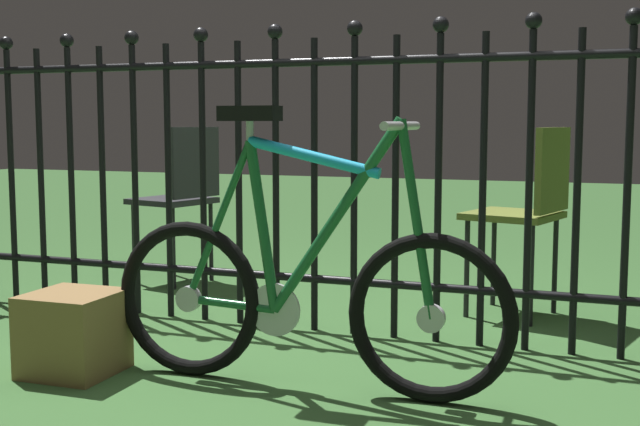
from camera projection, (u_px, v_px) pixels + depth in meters
ground_plane at (285, 369)px, 2.97m from camera, size 20.00×20.00×0.00m
iron_fence at (325, 170)px, 3.45m from camera, size 4.86×0.07×1.35m
bicycle at (303, 292)px, 2.73m from camera, size 1.40×0.40×0.94m
chair_charcoal at (182, 189)px, 4.50m from camera, size 0.45×0.45×0.86m
chair_olive at (529, 202)px, 3.71m from camera, size 0.46×0.46×0.86m
display_crate at (73, 333)px, 2.91m from camera, size 0.31×0.31×0.29m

